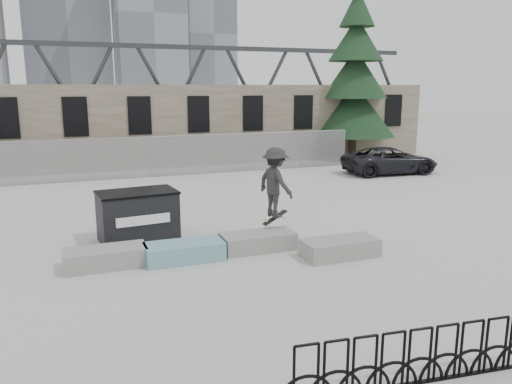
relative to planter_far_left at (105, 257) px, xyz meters
The scene contains 13 objects.
ground 3.04m from the planter_far_left, ahead, with size 120.00×120.00×0.00m, color #B9BAB4.
stone_wall 16.39m from the planter_far_left, 79.32° to the left, with size 36.00×2.58×4.50m.
chainlink_fence 12.63m from the planter_far_left, 76.16° to the left, with size 22.06×0.06×2.02m.
planter_far_left is the anchor object (origin of this frame).
planter_center_left 1.95m from the planter_far_left, ahead, with size 2.00×0.90×0.47m.
planter_center_right 4.01m from the planter_far_left, ahead, with size 2.00×0.90×0.47m.
planter_offset 6.00m from the planter_far_left, 13.63° to the right, with size 2.00×0.90×0.47m.
dumpster 2.29m from the planter_far_left, 61.12° to the left, with size 2.34×1.57×1.46m.
bike_rack 7.96m from the planter_far_left, 59.85° to the right, with size 4.47×0.50×0.90m.
spruce_tree 22.17m from the planter_far_left, 42.43° to the left, with size 5.08×5.08×11.50m.
truss_bridge 56.40m from the planter_far_left, 76.63° to the left, with size 70.00×3.00×9.80m.
suv 17.30m from the planter_far_left, 31.21° to the left, with size 2.25×4.89×1.36m, color black.
skateboarder 4.95m from the planter_far_left, ahead, with size 1.10×1.44×2.19m.
Camera 1 is at (-3.70, -12.07, 4.39)m, focal length 35.00 mm.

